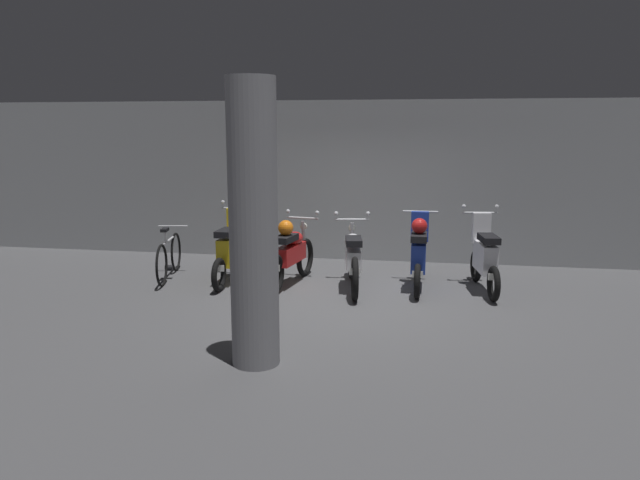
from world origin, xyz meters
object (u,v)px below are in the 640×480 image
motorbike_slot_0 (231,250)px  bicycle (169,257)px  motorbike_slot_1 (291,253)px  support_pillar (253,226)px  motorbike_slot_2 (353,258)px  motorbike_slot_3 (419,253)px  motorbike_slot_4 (484,257)px

motorbike_slot_0 → bicycle: 1.11m
motorbike_slot_1 → support_pillar: bearing=-84.2°
motorbike_slot_2 → support_pillar: 3.40m
bicycle → motorbike_slot_0: bearing=-2.4°
motorbike_slot_0 → motorbike_slot_1: 1.01m
motorbike_slot_3 → bicycle: 4.13m
motorbike_slot_3 → bicycle: motorbike_slot_3 is taller
bicycle → support_pillar: support_pillar is taller
motorbike_slot_3 → support_pillar: 3.86m
motorbike_slot_1 → motorbike_slot_4: 3.02m
motorbike_slot_2 → motorbike_slot_4: bearing=6.1°
motorbike_slot_1 → motorbike_slot_3: size_ratio=1.15×
motorbike_slot_1 → bicycle: (-2.11, 0.09, -0.17)m
motorbike_slot_3 → motorbike_slot_4: (1.00, 0.05, -0.04)m
motorbike_slot_0 → motorbike_slot_4: same height
motorbike_slot_3 → support_pillar: bearing=-116.9°
motorbike_slot_2 → motorbike_slot_1: bearing=178.9°
support_pillar → motorbike_slot_4: bearing=51.5°
bicycle → support_pillar: bearing=-53.5°
motorbike_slot_0 → motorbike_slot_1: bearing=-2.7°
motorbike_slot_3 → motorbike_slot_0: bearing=-178.1°
motorbike_slot_0 → support_pillar: (1.33, -3.24, 0.97)m
motorbike_slot_2 → motorbike_slot_4: (2.02, 0.22, 0.04)m
motorbike_slot_0 → motorbike_slot_2: (2.01, -0.07, -0.04)m
motorbike_slot_3 → motorbike_slot_4: bearing=2.8°
bicycle → support_pillar: (2.43, -3.29, 1.13)m
bicycle → motorbike_slot_2: bearing=-2.1°
motorbike_slot_0 → motorbike_slot_2: motorbike_slot_0 is taller
motorbike_slot_0 → bicycle: bearing=177.6°
motorbike_slot_0 → bicycle: size_ratio=0.99×
motorbike_slot_4 → support_pillar: size_ratio=0.56×
motorbike_slot_3 → bicycle: bearing=-179.3°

